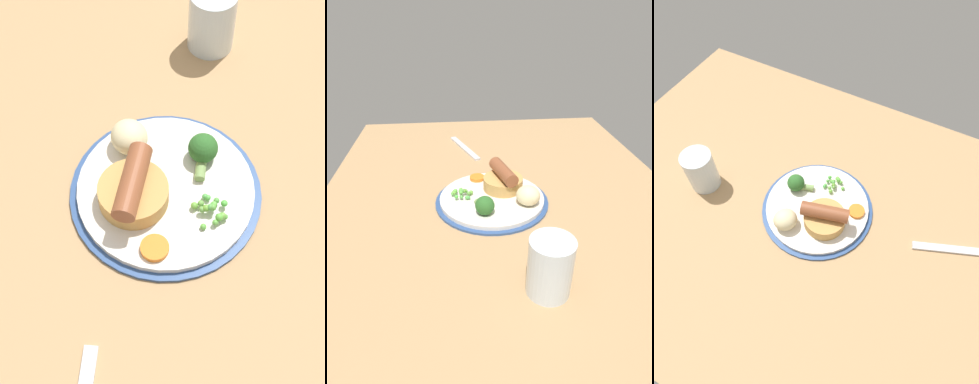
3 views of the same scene
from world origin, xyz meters
TOP-DOWN VIEW (x-y plane):
  - dining_table at (0.00, 0.00)cm, footprint 110.00×80.00cm
  - dinner_plate at (0.84, 2.19)cm, footprint 24.25×24.25cm
  - sausage_pudding at (4.06, -0.61)cm, footprint 10.12×8.70cm
  - pea_pile at (1.46, 8.70)cm, footprint 4.98×4.80cm
  - broccoli_floret_near at (-5.41, 4.31)cm, footprint 5.84×3.85cm
  - potato_chunk_0 at (-2.85, -4.87)cm, footprint 6.73×6.79cm
  - carrot_slice_0 at (8.97, 4.82)cm, footprint 4.76×4.76cm
  - drinking_glass at (-25.27, -3.60)cm, footprint 6.73×6.73cm

SIDE VIEW (x-z plane):
  - dining_table at x=0.00cm, z-range 0.00..3.00cm
  - dinner_plate at x=0.84cm, z-range 2.87..4.27cm
  - carrot_slice_0 at x=8.97cm, z-range 4.40..5.14cm
  - pea_pile at x=1.46cm, z-range 4.41..6.24cm
  - broccoli_floret_near at x=-5.41cm, z-range 4.30..8.14cm
  - potato_chunk_0 at x=-2.85cm, z-range 4.40..8.46cm
  - sausage_pudding at x=4.06cm, z-range 3.77..9.41cm
  - drinking_glass at x=-25.27cm, z-range 3.00..12.45cm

